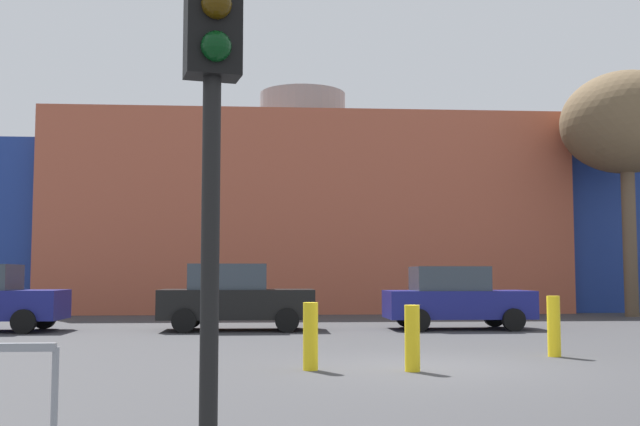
% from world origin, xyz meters
% --- Properties ---
extents(ground_plane, '(200.00, 200.00, 0.00)m').
position_xyz_m(ground_plane, '(0.00, 0.00, 0.00)').
color(ground_plane, '#38383A').
extents(building_backdrop, '(40.79, 12.21, 10.00)m').
position_xyz_m(building_backdrop, '(-1.15, 22.46, 3.80)').
color(building_backdrop, '#B2563D').
rests_on(building_backdrop, ground_plane).
extents(parked_car_1, '(4.19, 2.05, 1.82)m').
position_xyz_m(parked_car_1, '(-3.64, 8.44, 0.90)').
color(parked_car_1, black).
rests_on(parked_car_1, ground_plane).
extents(parked_car_2, '(4.04, 1.98, 1.75)m').
position_xyz_m(parked_car_2, '(2.51, 8.44, 0.87)').
color(parked_car_2, navy).
rests_on(parked_car_2, ground_plane).
extents(traffic_light_near_left, '(0.41, 0.39, 3.71)m').
position_xyz_m(traffic_light_near_left, '(-3.11, -7.68, 2.73)').
color(traffic_light_near_left, black).
rests_on(traffic_light_near_left, ground_plane).
extents(bare_tree_0, '(4.74, 4.74, 9.07)m').
position_xyz_m(bare_tree_0, '(10.51, 14.34, 7.10)').
color(bare_tree_0, brown).
rests_on(bare_tree_0, ground_plane).
extents(bollard_yellow_0, '(0.24, 0.24, 1.08)m').
position_xyz_m(bollard_yellow_0, '(-2.05, -0.38, 0.54)').
color(bollard_yellow_0, yellow).
rests_on(bollard_yellow_0, ground_plane).
extents(bollard_yellow_1, '(0.24, 0.24, 1.12)m').
position_xyz_m(bollard_yellow_1, '(2.59, 1.31, 0.56)').
color(bollard_yellow_1, yellow).
rests_on(bollard_yellow_1, ground_plane).
extents(bollard_yellow_2, '(0.24, 0.24, 1.04)m').
position_xyz_m(bollard_yellow_2, '(-0.46, -0.64, 0.52)').
color(bollard_yellow_2, yellow).
rests_on(bollard_yellow_2, ground_plane).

